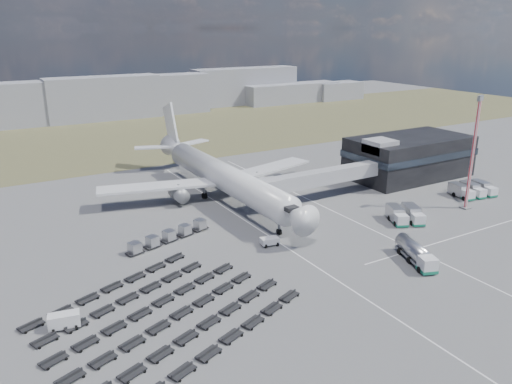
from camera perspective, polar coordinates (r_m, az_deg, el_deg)
ground at (r=83.56m, az=6.04°, el=-6.92°), size 420.00×420.00×0.00m
grass_strip at (r=179.96m, az=-15.20°, el=6.25°), size 420.00×90.00×0.01m
lane_markings at (r=91.32m, az=9.89°, el=-4.85°), size 47.12×110.00×0.01m
terminal at (r=129.41m, az=17.04°, el=3.96°), size 30.40×16.40×11.00m
jet_bridge at (r=106.02m, az=6.56°, el=1.49°), size 30.30×3.80×7.05m
airliner at (r=107.71m, az=-4.07°, el=1.96°), size 51.59×64.53×17.62m
skyline at (r=215.57m, az=-19.69°, el=9.92°), size 287.67×23.39×25.11m
fuel_tanker at (r=83.17m, az=17.81°, el=-6.68°), size 5.62×10.04×3.16m
pushback_tug at (r=85.56m, az=1.58°, el=-5.68°), size 3.29×2.17×1.40m
utility_van at (r=67.71m, az=-21.07°, el=-13.61°), size 4.00×2.37×2.05m
catering_truck at (r=117.11m, az=-3.07°, el=1.35°), size 3.26×6.33×2.78m
service_trucks_near at (r=99.59m, az=16.66°, el=-2.49°), size 7.72×8.28×2.66m
service_trucks_far at (r=120.21m, az=23.50°, el=0.25°), size 9.36×7.65×2.57m
uld_row at (r=88.14m, az=-9.90°, el=-4.94°), size 16.69×6.50×1.85m
baggage_dollies at (r=67.05m, az=-10.82°, el=-13.61°), size 36.52×32.26×0.73m
floodlight_mast at (r=108.60m, az=23.53°, el=4.04°), size 2.20×1.78×23.11m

